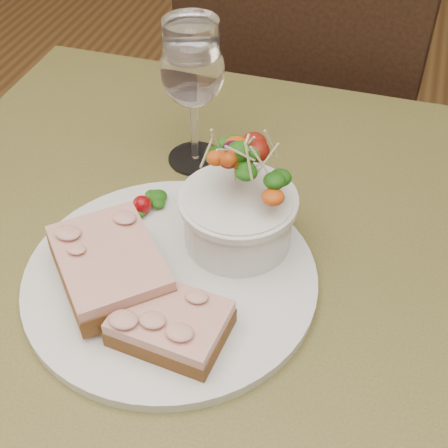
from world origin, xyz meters
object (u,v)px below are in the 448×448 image
(sandwich_front, at_px, (171,323))
(sandwich_back, at_px, (109,265))
(dinner_plate, at_px, (171,278))
(ramekin, at_px, (95,249))
(salad_bowl, at_px, (238,198))
(cafe_table, at_px, (214,325))
(chair_far, at_px, (303,200))
(wine_glass, at_px, (192,74))

(sandwich_front, xyz_separation_m, sandwich_back, (-0.08, 0.04, 0.01))
(dinner_plate, xyz_separation_m, ramekin, (-0.08, -0.01, 0.03))
(sandwich_back, bearing_deg, salad_bowl, 90.53)
(salad_bowl, bearing_deg, sandwich_back, -137.52)
(cafe_table, bearing_deg, dinner_plate, -136.29)
(dinner_plate, distance_m, ramekin, 0.08)
(sandwich_front, distance_m, ramekin, 0.12)
(chair_far, distance_m, sandwich_back, 0.88)
(dinner_plate, relative_size, wine_glass, 1.74)
(sandwich_back, bearing_deg, chair_far, 130.90)
(dinner_plate, bearing_deg, sandwich_back, -153.23)
(chair_far, bearing_deg, sandwich_front, 97.43)
(sandwich_front, height_order, ramekin, ramekin)
(dinner_plate, distance_m, salad_bowl, 0.11)
(salad_bowl, bearing_deg, chair_far, 91.29)
(dinner_plate, distance_m, wine_glass, 0.24)
(sandwich_front, bearing_deg, chair_far, 95.37)
(cafe_table, height_order, salad_bowl, salad_bowl)
(dinner_plate, bearing_deg, salad_bowl, 53.12)
(cafe_table, xyz_separation_m, ramekin, (-0.11, -0.04, 0.13))
(dinner_plate, bearing_deg, ramekin, -175.55)
(ramekin, relative_size, wine_glass, 0.42)
(cafe_table, distance_m, ramekin, 0.18)
(dinner_plate, height_order, sandwich_front, sandwich_front)
(chair_far, height_order, wine_glass, wine_glass)
(cafe_table, distance_m, chair_far, 0.75)
(sandwich_front, height_order, wine_glass, wine_glass)
(salad_bowl, bearing_deg, dinner_plate, -126.88)
(chair_far, distance_m, wine_glass, 0.76)
(sandwich_front, bearing_deg, wine_glass, 110.48)
(sandwich_back, height_order, wine_glass, wine_glass)
(cafe_table, bearing_deg, wine_glass, 114.34)
(wine_glass, bearing_deg, dinner_plate, -78.19)
(sandwich_back, relative_size, wine_glass, 0.91)
(chair_far, relative_size, ramekin, 12.30)
(sandwich_back, bearing_deg, ramekin, -170.41)
(dinner_plate, bearing_deg, chair_far, 86.88)
(cafe_table, bearing_deg, sandwich_back, -145.61)
(ramekin, xyz_separation_m, wine_glass, (0.04, 0.21, 0.09))
(dinner_plate, bearing_deg, wine_glass, 101.81)
(ramekin, xyz_separation_m, salad_bowl, (0.13, 0.08, 0.04))
(cafe_table, xyz_separation_m, sandwich_back, (-0.09, -0.06, 0.14))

